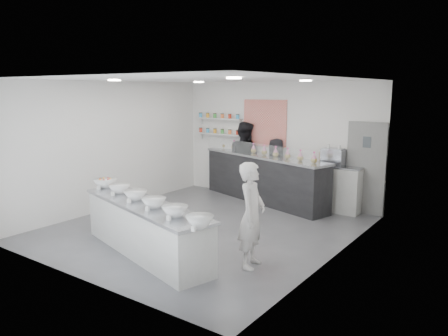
# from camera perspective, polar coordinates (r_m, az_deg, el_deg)

# --- Properties ---
(floor) EXTENTS (6.00, 6.00, 0.00)m
(floor) POSITION_cam_1_polar(r_m,az_deg,el_deg) (9.05, -2.57, -7.86)
(floor) COLOR #515156
(floor) RESTS_ON ground
(ceiling) EXTENTS (6.00, 6.00, 0.00)m
(ceiling) POSITION_cam_1_polar(r_m,az_deg,el_deg) (8.60, -2.73, 11.51)
(ceiling) COLOR white
(ceiling) RESTS_ON floor
(back_wall) EXTENTS (5.50, 0.00, 5.50)m
(back_wall) POSITION_cam_1_polar(r_m,az_deg,el_deg) (11.19, 6.91, 3.45)
(back_wall) COLOR white
(back_wall) RESTS_ON floor
(left_wall) EXTENTS (0.00, 6.00, 6.00)m
(left_wall) POSITION_cam_1_polar(r_m,az_deg,el_deg) (10.61, -14.42, 2.83)
(left_wall) COLOR white
(left_wall) RESTS_ON floor
(right_wall) EXTENTS (0.00, 6.00, 6.00)m
(right_wall) POSITION_cam_1_polar(r_m,az_deg,el_deg) (7.34, 14.47, -0.35)
(right_wall) COLOR white
(right_wall) RESTS_ON floor
(back_door) EXTENTS (0.88, 0.04, 2.10)m
(back_door) POSITION_cam_1_polar(r_m,az_deg,el_deg) (10.33, 18.02, -0.06)
(back_door) COLOR gray
(back_door) RESTS_ON floor
(pattern_panel) EXTENTS (1.25, 0.03, 1.20)m
(pattern_panel) POSITION_cam_1_polar(r_m,az_deg,el_deg) (11.29, 5.33, 5.84)
(pattern_panel) COLOR red
(pattern_panel) RESTS_ON back_wall
(jar_shelf_lower) EXTENTS (1.45, 0.22, 0.04)m
(jar_shelf_lower) POSITION_cam_1_polar(r_m,az_deg,el_deg) (12.03, -0.66, 4.47)
(jar_shelf_lower) COLOR silver
(jar_shelf_lower) RESTS_ON back_wall
(jar_shelf_upper) EXTENTS (1.45, 0.22, 0.04)m
(jar_shelf_upper) POSITION_cam_1_polar(r_m,az_deg,el_deg) (11.99, -0.67, 6.47)
(jar_shelf_upper) COLOR silver
(jar_shelf_upper) RESTS_ON back_wall
(preserve_jars) EXTENTS (1.45, 0.10, 0.56)m
(preserve_jars) POSITION_cam_1_polar(r_m,az_deg,el_deg) (11.99, -0.72, 5.80)
(preserve_jars) COLOR red
(preserve_jars) RESTS_ON jar_shelf_lower
(downlight_0) EXTENTS (0.24, 0.24, 0.02)m
(downlight_0) POSITION_cam_1_polar(r_m,az_deg,el_deg) (8.85, -14.14, 11.05)
(downlight_0) COLOR white
(downlight_0) RESTS_ON ceiling
(downlight_1) EXTENTS (0.24, 0.24, 0.02)m
(downlight_1) POSITION_cam_1_polar(r_m,az_deg,el_deg) (6.97, 1.31, 11.65)
(downlight_1) COLOR white
(downlight_1) RESTS_ON ceiling
(downlight_2) EXTENTS (0.24, 0.24, 0.02)m
(downlight_2) POSITION_cam_1_polar(r_m,az_deg,el_deg) (10.72, -3.32, 11.14)
(downlight_2) COLOR white
(downlight_2) RESTS_ON ceiling
(downlight_3) EXTENTS (0.24, 0.24, 0.02)m
(downlight_3) POSITION_cam_1_polar(r_m,az_deg,el_deg) (9.23, 10.61, 11.13)
(downlight_3) COLOR white
(downlight_3) RESTS_ON ceiling
(prep_counter) EXTENTS (3.36, 1.62, 0.89)m
(prep_counter) POSITION_cam_1_polar(r_m,az_deg,el_deg) (7.69, -10.23, -7.81)
(prep_counter) COLOR beige
(prep_counter) RESTS_ON floor
(back_bar) EXTENTS (3.89, 1.77, 1.19)m
(back_bar) POSITION_cam_1_polar(r_m,az_deg,el_deg) (11.05, 5.23, -1.35)
(back_bar) COLOR black
(back_bar) RESTS_ON floor
(sneeze_guard) EXTENTS (3.64, 1.09, 0.33)m
(sneeze_guard) POSITION_cam_1_polar(r_m,az_deg,el_deg) (10.70, 3.98, 2.40)
(sneeze_guard) COLOR white
(sneeze_guard) RESTS_ON back_bar
(espresso_ledge) EXTENTS (1.45, 0.46, 1.08)m
(espresso_ledge) POSITION_cam_1_polar(r_m,az_deg,el_deg) (10.50, 13.65, -2.54)
(espresso_ledge) COLOR beige
(espresso_ledge) RESTS_ON floor
(espresso_machine) EXTENTS (0.50, 0.34, 0.38)m
(espresso_machine) POSITION_cam_1_polar(r_m,az_deg,el_deg) (10.35, 14.08, 1.36)
(espresso_machine) COLOR #93969E
(espresso_machine) RESTS_ON espresso_ledge
(cup_stacks) EXTENTS (0.24, 0.24, 0.30)m
(cup_stacks) POSITION_cam_1_polar(r_m,az_deg,el_deg) (10.44, 12.90, 1.26)
(cup_stacks) COLOR gray
(cup_stacks) RESTS_ON espresso_ledge
(prep_bowls) EXTENTS (3.65, 1.49, 0.16)m
(prep_bowls) POSITION_cam_1_polar(r_m,az_deg,el_deg) (7.54, -10.36, -3.99)
(prep_bowls) COLOR white
(prep_bowls) RESTS_ON prep_counter
(label_cards) EXTENTS (3.31, 0.04, 0.07)m
(label_cards) POSITION_cam_1_polar(r_m,az_deg,el_deg) (7.12, -12.44, -5.30)
(label_cards) COLOR white
(label_cards) RESTS_ON prep_counter
(cookie_bags) EXTENTS (3.25, 1.09, 0.26)m
(cookie_bags) POSITION_cam_1_polar(r_m,az_deg,el_deg) (10.93, 5.29, 2.39)
(cookie_bags) COLOR #D16D9D
(cookie_bags) RESTS_ON back_bar
(woman_prep) EXTENTS (0.55, 0.70, 1.70)m
(woman_prep) POSITION_cam_1_polar(r_m,az_deg,el_deg) (6.94, 3.64, -6.17)
(woman_prep) COLOR silver
(woman_prep) RESTS_ON floor
(staff_left) EXTENTS (0.99, 0.79, 1.98)m
(staff_left) POSITION_cam_1_polar(r_m,az_deg,el_deg) (11.58, 2.66, 1.18)
(staff_left) COLOR black
(staff_left) RESTS_ON floor
(staff_right) EXTENTS (0.91, 0.76, 1.60)m
(staff_right) POSITION_cam_1_polar(r_m,az_deg,el_deg) (11.13, 6.77, -0.22)
(staff_right) COLOR black
(staff_right) RESTS_ON floor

